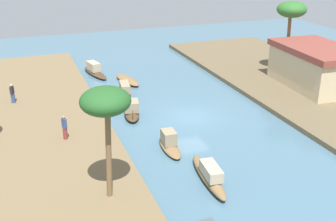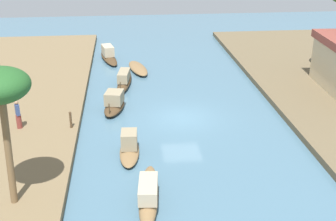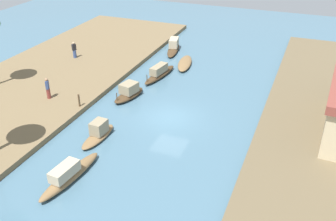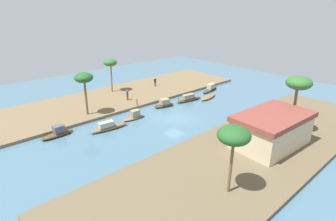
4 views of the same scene
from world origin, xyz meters
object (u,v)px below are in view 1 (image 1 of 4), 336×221
at_px(sampan_open_hull, 169,143).
at_px(sampan_upstream_small, 94,70).
at_px(person_by_mooring, 65,128).
at_px(riverside_building, 317,66).
at_px(mooring_post, 110,127).
at_px(sampan_with_red_awning, 132,110).
at_px(palm_tree_right_short, 292,11).
at_px(sampan_near_left_bank, 127,80).
at_px(palm_tree_left_far, 106,104).
at_px(sampan_midstream, 209,175).
at_px(person_on_near_bank, 12,94).
at_px(sampan_foreground, 125,91).

bearing_deg(sampan_open_hull, sampan_upstream_small, -172.33).
height_order(person_by_mooring, riverside_building, riverside_building).
relative_size(person_by_mooring, mooring_post, 1.73).
bearing_deg(sampan_with_red_awning, riverside_building, 102.38).
bearing_deg(palm_tree_right_short, sampan_near_left_bank, -102.18).
height_order(sampan_upstream_small, palm_tree_left_far, palm_tree_left_far).
distance_m(sampan_upstream_small, sampan_with_red_awning, 11.83).
distance_m(person_by_mooring, palm_tree_left_far, 8.91).
bearing_deg(person_by_mooring, sampan_open_hull, -140.30).
bearing_deg(sampan_upstream_small, person_by_mooring, -30.82).
height_order(sampan_near_left_bank, sampan_midstream, sampan_midstream).
relative_size(palm_tree_left_far, palm_tree_right_short, 0.86).
distance_m(sampan_with_red_awning, palm_tree_right_short, 19.26).
bearing_deg(person_by_mooring, sampan_near_left_bank, -56.93).
relative_size(person_on_near_bank, person_by_mooring, 0.95).
relative_size(sampan_upstream_small, person_on_near_bank, 3.11).
bearing_deg(sampan_foreground, palm_tree_right_short, 98.70).
relative_size(sampan_near_left_bank, sampan_midstream, 0.86).
xyz_separation_m(sampan_midstream, person_on_near_bank, (-16.02, -10.24, 0.68)).
bearing_deg(sampan_near_left_bank, palm_tree_right_short, 66.36).
bearing_deg(sampan_open_hull, mooring_post, -127.69).
xyz_separation_m(sampan_upstream_small, sampan_foreground, (7.08, 1.35, -0.00)).
height_order(sampan_near_left_bank, person_on_near_bank, person_on_near_bank).
relative_size(sampan_open_hull, sampan_foreground, 0.70).
height_order(sampan_with_red_awning, person_on_near_bank, person_on_near_bank).
bearing_deg(sampan_upstream_small, mooring_post, -19.76).
bearing_deg(riverside_building, sampan_open_hull, -65.76).
relative_size(sampan_open_hull, mooring_post, 3.51).
bearing_deg(palm_tree_left_far, sampan_open_hull, 132.11).
height_order(sampan_foreground, palm_tree_right_short, palm_tree_right_short).
relative_size(sampan_upstream_small, person_by_mooring, 2.94).
height_order(person_by_mooring, palm_tree_right_short, palm_tree_right_short).
bearing_deg(person_on_near_bank, sampan_upstream_small, 152.11).
bearing_deg(sampan_foreground, person_by_mooring, -30.25).
distance_m(sampan_with_red_awning, riverside_building, 17.63).
bearing_deg(palm_tree_left_far, mooring_post, 167.48).
height_order(sampan_foreground, palm_tree_left_far, palm_tree_left_far).
relative_size(sampan_with_red_awning, mooring_post, 3.55).
height_order(palm_tree_right_short, riverside_building, palm_tree_right_short).
relative_size(sampan_upstream_small, palm_tree_right_short, 0.72).
distance_m(sampan_open_hull, mooring_post, 4.43).
xyz_separation_m(sampan_upstream_small, riverside_building, (11.63, 18.18, 1.82)).
bearing_deg(sampan_upstream_small, riverside_building, 44.59).
bearing_deg(sampan_upstream_small, person_on_near_bank, -63.48).
bearing_deg(person_on_near_bank, riverside_building, 101.84).
bearing_deg(palm_tree_left_far, person_on_near_bank, -164.21).
relative_size(sampan_near_left_bank, person_on_near_bank, 2.70).
height_order(person_on_near_bank, person_by_mooring, person_by_mooring).
bearing_deg(sampan_foreground, riverside_building, 83.00).
distance_m(person_on_near_bank, mooring_post, 10.60).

